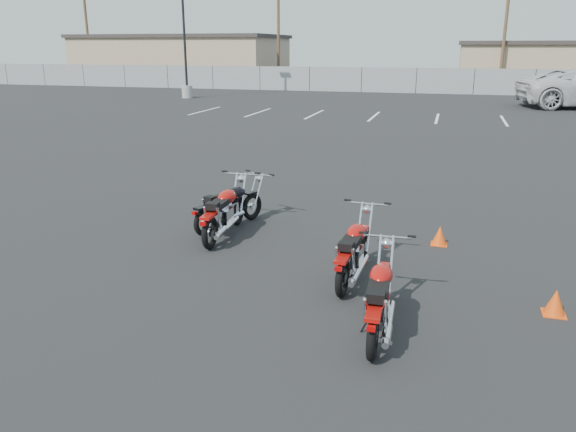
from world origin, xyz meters
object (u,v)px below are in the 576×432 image
(motorcycle_front_red, at_px, (224,212))
(motorcycle_second_black, at_px, (229,206))
(motorcycle_third_red, at_px, (354,251))
(motorcycle_rear_red, at_px, (380,298))

(motorcycle_front_red, distance_m, motorcycle_second_black, 0.52)
(motorcycle_second_black, bearing_deg, motorcycle_third_red, -33.78)
(motorcycle_front_red, relative_size, motorcycle_second_black, 1.10)
(motorcycle_rear_red, bearing_deg, motorcycle_front_red, 138.33)
(motorcycle_front_red, distance_m, motorcycle_third_red, 2.86)
(motorcycle_front_red, height_order, motorcycle_second_black, motorcycle_front_red)
(motorcycle_third_red, bearing_deg, motorcycle_rear_red, -69.44)
(motorcycle_front_red, height_order, motorcycle_rear_red, motorcycle_front_red)
(motorcycle_second_black, bearing_deg, motorcycle_front_red, -77.85)
(motorcycle_front_red, relative_size, motorcycle_third_red, 1.04)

